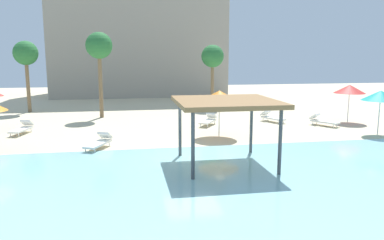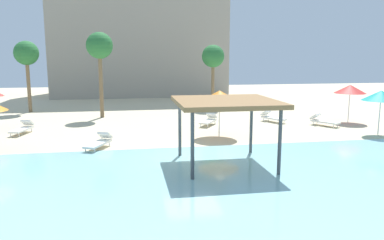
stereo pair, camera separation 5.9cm
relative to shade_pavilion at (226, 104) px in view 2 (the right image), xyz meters
name	(u,v)px [view 2 (the right image)]	position (x,y,z in m)	size (l,w,h in m)	color
ground_plane	(192,156)	(-1.10, 1.67, -2.56)	(80.00, 80.00, 0.00)	beige
lagoon_water	(220,198)	(-1.10, -3.58, -2.54)	(44.00, 13.50, 0.04)	#8CC6CC
shade_pavilion	(226,104)	(0.00, 0.00, 0.00)	(4.03, 4.03, 2.73)	#42474C
beach_umbrella_orange_1	(220,96)	(1.07, 5.41, -0.27)	(2.35, 2.35, 2.61)	silver
beach_umbrella_red_3	(350,89)	(10.90, 8.47, -0.29)	(2.08, 2.08, 2.56)	silver
beach_umbrella_teal_4	(381,96)	(10.20, 4.35, -0.29)	(2.08, 2.08, 2.55)	silver
lounge_chair_0	(209,120)	(1.25, 8.97, -2.22)	(1.51, 1.93, 0.74)	white
lounge_chair_1	(323,121)	(8.53, 7.56, -2.22)	(1.49, 1.94, 0.74)	white
lounge_chair_2	(99,142)	(-5.35, 3.77, -2.22)	(1.35, 1.97, 0.74)	white
lounge_chair_3	(272,117)	(5.79, 9.47, -2.22)	(1.34, 1.97, 0.74)	white
lounge_chair_4	(23,128)	(-10.02, 8.16, -2.22)	(1.03, 1.98, 0.74)	white
palm_tree_1	(26,55)	(-11.72, 17.05, 2.02)	(1.90, 1.90, 5.65)	brown
palm_tree_2	(99,48)	(-5.83, 13.35, 2.51)	(1.90, 1.90, 6.16)	brown
palm_tree_3	(213,57)	(3.24, 16.60, 1.79)	(1.90, 1.90, 5.40)	brown
hotel_block_0	(139,20)	(-2.42, 30.62, 6.03)	(19.05, 10.21, 17.17)	#9E9384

